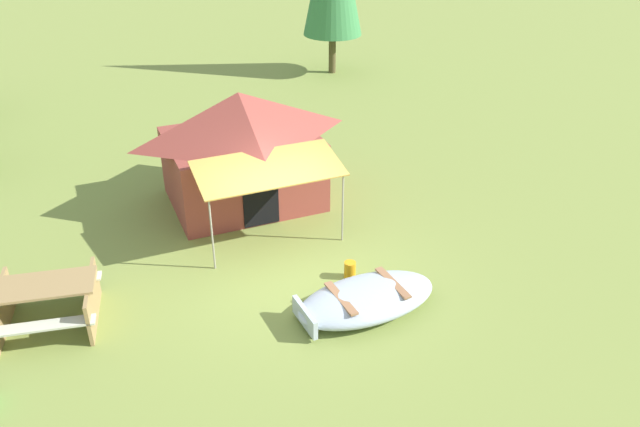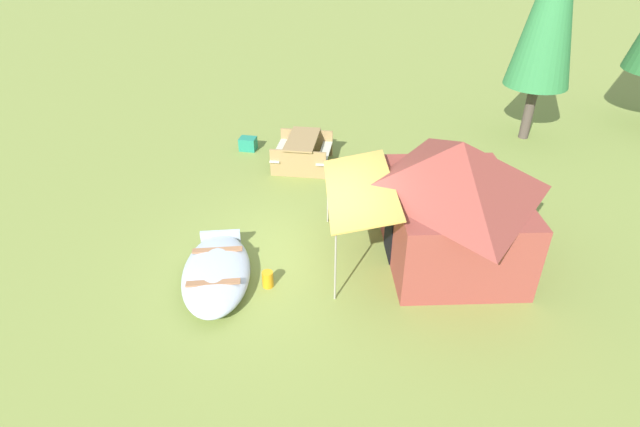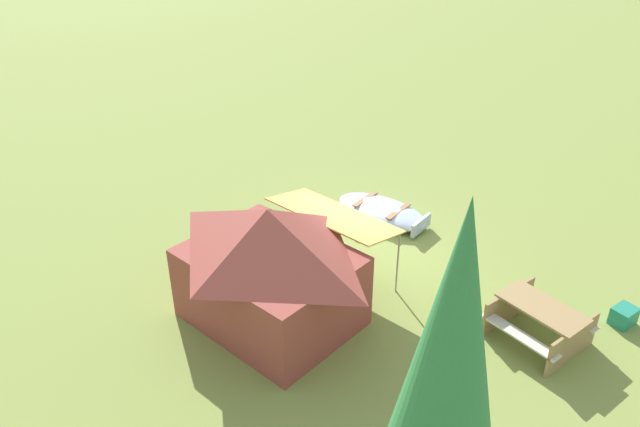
{
  "view_description": "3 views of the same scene",
  "coord_description": "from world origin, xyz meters",
  "views": [
    {
      "loc": [
        -4.48,
        -8.98,
        6.8
      ],
      "look_at": [
        0.66,
        0.18,
        0.91
      ],
      "focal_mm": 35.94,
      "sensor_mm": 36.0,
      "label": 1
    },
    {
      "loc": [
        8.32,
        -0.93,
        6.32
      ],
      "look_at": [
        0.08,
        0.33,
        1.11
      ],
      "focal_mm": 28.51,
      "sensor_mm": 36.0,
      "label": 2
    },
    {
      "loc": [
        -6.17,
        10.42,
        8.1
      ],
      "look_at": [
        0.94,
        0.35,
        0.99
      ],
      "focal_mm": 35.04,
      "sensor_mm": 36.0,
      "label": 3
    }
  ],
  "objects": [
    {
      "name": "picnic_table",
      "position": [
        -4.26,
        0.51,
        0.48
      ],
      "size": [
        1.97,
        1.89,
        0.79
      ],
      "color": "#997A4C",
      "rests_on": "ground_plane"
    },
    {
      "name": "beached_rowboat",
      "position": [
        0.49,
        -1.73,
        0.23
      ],
      "size": [
        2.59,
        1.43,
        0.45
      ],
      "color": "#A6B3C4",
      "rests_on": "ground_plane"
    },
    {
      "name": "fuel_can",
      "position": [
        0.76,
        -0.77,
        0.16
      ],
      "size": [
        0.3,
        0.3,
        0.33
      ],
      "primitive_type": "cylinder",
      "rotation": [
        0.0,
        0.0,
        2.16
      ],
      "color": "orange",
      "rests_on": "ground_plane"
    },
    {
      "name": "ground_plane",
      "position": [
        0.0,
        0.0,
        0.0
      ],
      "size": [
        80.0,
        80.0,
        0.0
      ],
      "primitive_type": "plane",
      "color": "olive"
    },
    {
      "name": "cooler_box",
      "position": [
        -5.5,
        -0.94,
        0.19
      ],
      "size": [
        0.51,
        0.57,
        0.37
      ],
      "primitive_type": "cube",
      "rotation": [
        0.0,
        0.0,
        1.24
      ],
      "color": "#208165",
      "rests_on": "ground_plane"
    },
    {
      "name": "canvas_cabin_tent",
      "position": [
        0.28,
        2.94,
        1.31
      ],
      "size": [
        3.66,
        4.14,
        2.53
      ],
      "color": "brown",
      "rests_on": "ground_plane"
    }
  ]
}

